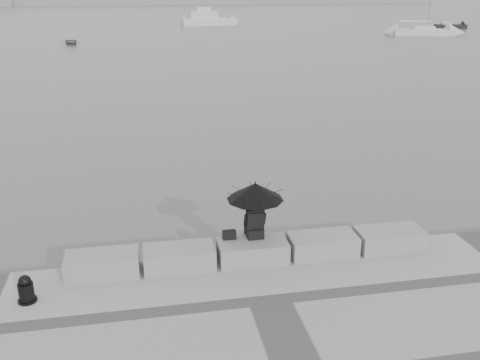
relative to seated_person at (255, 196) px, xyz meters
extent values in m
plane|color=#494C4F|center=(-0.10, 0.23, -2.03)|extent=(360.00, 360.00, 0.00)
cube|color=gray|center=(-3.50, -0.22, -1.28)|extent=(1.60, 0.80, 0.50)
cube|color=gray|center=(-1.80, -0.22, -1.28)|extent=(1.60, 0.80, 0.50)
cube|color=gray|center=(-0.10, -0.22, -1.28)|extent=(1.60, 0.80, 0.50)
cube|color=gray|center=(1.60, -0.22, -1.28)|extent=(1.60, 0.80, 0.50)
cube|color=gray|center=(3.30, -0.22, -1.28)|extent=(1.60, 0.80, 0.50)
sphere|color=#726056|center=(0.00, 0.02, -0.25)|extent=(0.21, 0.21, 0.21)
cylinder|color=black|center=(0.00, 0.01, -0.18)|extent=(0.02, 0.02, 1.00)
cone|color=black|center=(0.00, 0.01, 0.12)|extent=(1.32, 1.32, 0.39)
sphere|color=black|center=(0.00, 0.01, 0.34)|extent=(0.04, 0.04, 0.04)
cube|color=black|center=(-0.60, 0.03, -0.93)|extent=(0.31, 0.18, 0.20)
cylinder|color=black|center=(-4.96, -1.03, -1.50)|extent=(0.38, 0.38, 0.06)
cylinder|color=black|center=(-4.96, -1.03, -1.31)|extent=(0.31, 0.31, 0.43)
sphere|color=black|center=(-4.96, -1.03, -1.05)|extent=(0.25, 0.25, 0.25)
cube|color=gray|center=(-0.10, 155.23, -1.23)|extent=(180.00, 6.00, 1.60)
cube|color=silver|center=(33.87, 54.49, -1.68)|extent=(7.90, 3.95, 0.90)
cube|color=silver|center=(33.87, 54.49, -1.08)|extent=(2.93, 2.13, 0.50)
cylinder|color=gray|center=(33.87, 54.49, -0.43)|extent=(4.18, 1.00, 0.10)
cube|color=silver|center=(8.94, 76.25, -1.53)|extent=(8.65, 3.42, 1.20)
cube|color=silver|center=(8.94, 76.25, -0.43)|extent=(4.38, 2.51, 1.20)
cube|color=silver|center=(8.94, 76.25, 0.47)|extent=(2.23, 1.75, 0.60)
cylinder|color=gray|center=(8.94, 76.25, 1.57)|extent=(0.08, 0.08, 1.60)
cube|color=black|center=(43.27, 63.67, -1.78)|extent=(4.62, 2.36, 0.70)
cube|color=silver|center=(43.27, 63.67, -1.28)|extent=(1.51, 1.42, 0.50)
imported|color=gray|center=(-9.66, 52.41, -1.77)|extent=(3.25, 1.86, 0.52)
camera|label=1|loc=(-2.42, -11.01, 4.61)|focal=40.00mm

